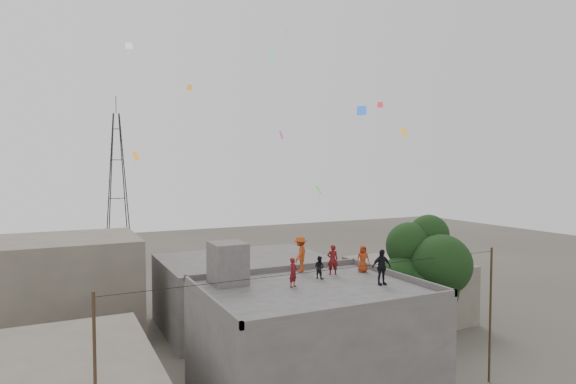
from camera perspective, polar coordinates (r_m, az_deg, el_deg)
name	(u,v)px	position (r m, az deg, el deg)	size (l,w,h in m)	color
main_building	(312,353)	(23.67, 2.84, -18.53)	(10.00, 8.00, 6.10)	#4F4C4A
parapet	(312,285)	(22.70, 2.86, -10.99)	(10.00, 8.00, 0.30)	#4F4C4A
stair_head_box	(228,263)	(23.58, -7.15, -8.37)	(1.60, 1.80, 2.00)	#4F4C4A
neighbor_north	(245,291)	(36.79, -5.12, -11.59)	(12.00, 9.00, 5.00)	#4F4C4A
neighbor_northwest	(67,289)	(36.25, -24.68, -10.44)	(9.00, 8.00, 7.00)	#60594C
neighbor_east	(407,289)	(39.44, 13.94, -11.12)	(7.00, 8.00, 4.40)	#60594C
tree	(426,271)	(27.41, 16.03, -8.99)	(4.90, 4.60, 9.10)	black
utility_line	(335,344)	(22.62, 5.61, -17.48)	(20.12, 0.62, 7.40)	black
transmission_tower	(118,190)	(59.73, -19.55, 0.22)	(2.97, 2.97, 20.01)	black
person_red_adult	(333,260)	(25.45, 5.31, -8.01)	(0.57, 0.38, 1.58)	#610F10
person_orange_child	(363,259)	(26.32, 8.87, -7.82)	(0.70, 0.46, 1.44)	#9A3111
person_dark_child	(319,267)	(24.59, 3.73, -8.90)	(0.56, 0.43, 1.15)	black
person_dark_adult	(381,267)	(23.64, 11.02, -8.74)	(1.00, 0.42, 1.71)	black
person_orange_adult	(300,254)	(26.00, 1.48, -7.37)	(1.24, 0.72, 1.93)	#AB3D13
person_red_child	(293,273)	(22.83, 0.62, -9.52)	(0.50, 0.33, 1.38)	maroon
kites	(284,98)	(28.99, -0.52, 11.10)	(19.26, 15.88, 12.88)	orange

